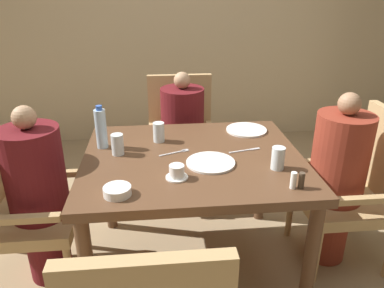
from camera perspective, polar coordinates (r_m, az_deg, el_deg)
ground_plane at (r=2.48m, az=0.12°, el=-17.65°), size 16.00×16.00×0.00m
wall_back at (r=4.01m, az=-3.17°, el=20.20°), size 8.00×0.06×2.80m
dining_table at (r=2.11m, az=0.14°, el=-4.13°), size 1.20×1.02×0.75m
chair_left_side at (r=2.32m, az=-25.68°, el=-8.19°), size 0.51×0.51×0.96m
diner_in_left_chair at (r=2.25m, az=-22.30°, el=-7.28°), size 0.32×0.32×1.07m
chair_far_side at (r=3.00m, az=-1.64°, el=1.40°), size 0.51×0.51×0.96m
diner_in_far_chair at (r=2.85m, az=-1.43°, el=0.88°), size 0.32×0.32×1.05m
chair_right_side at (r=2.48m, az=24.04°, el=-5.80°), size 0.51×0.51×0.96m
diner_in_right_chair at (r=2.39m, az=21.13°, el=-4.99°), size 0.32×0.32×1.09m
plate_main_left at (r=1.98m, az=2.85°, el=-2.84°), size 0.26×0.26×0.01m
plate_main_right at (r=2.44m, az=8.29°, el=2.15°), size 0.26×0.26×0.01m
teacup_with_saucer at (r=1.83m, az=-2.33°, el=-4.34°), size 0.11×0.11×0.07m
bowl_small at (r=1.73m, az=-11.31°, el=-7.03°), size 0.13×0.13×0.04m
water_bottle at (r=2.19m, az=-13.70°, el=2.35°), size 0.06×0.06×0.25m
glass_tall_near at (r=1.95m, az=12.97°, el=-2.12°), size 0.07×0.07×0.12m
glass_tall_mid at (r=2.10m, az=-11.28°, el=-0.07°), size 0.07×0.07×0.12m
glass_tall_far at (r=2.24m, az=-5.08°, el=1.82°), size 0.07×0.07×0.12m
salt_shaker at (r=1.80m, az=15.19°, el=-5.37°), size 0.03×0.03×0.08m
pepper_shaker at (r=1.81m, az=16.34°, el=-5.34°), size 0.03×0.03×0.08m
fork_beside_plate at (r=2.11m, az=-2.26°, el=-1.25°), size 0.17×0.08×0.00m
knife_beside_plate at (r=2.15m, az=8.26°, el=-0.94°), size 0.19×0.06×0.00m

